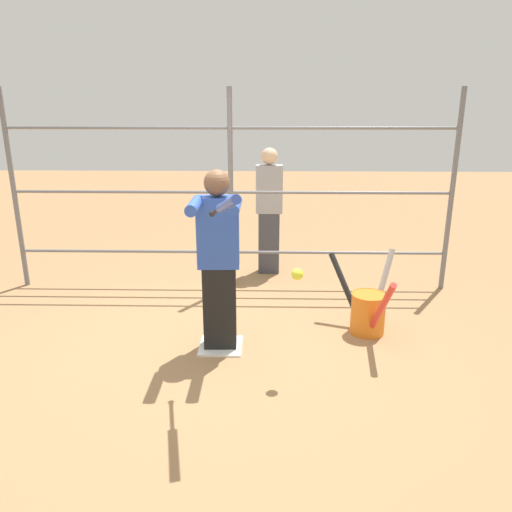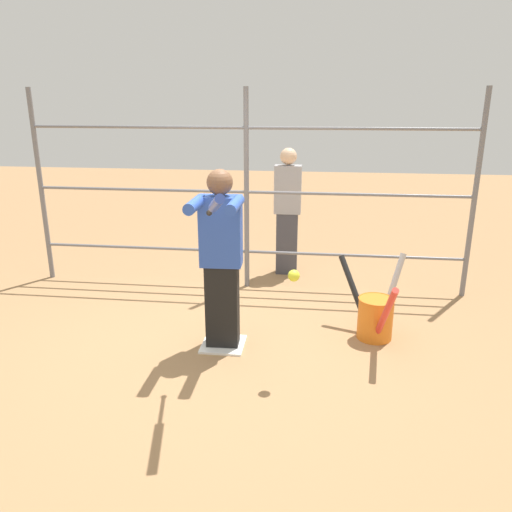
{
  "view_description": "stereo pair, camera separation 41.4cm",
  "coord_description": "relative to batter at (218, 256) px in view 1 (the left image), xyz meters",
  "views": [
    {
      "loc": [
        -0.43,
        4.24,
        2.25
      ],
      "look_at": [
        -0.34,
        0.19,
        0.97
      ],
      "focal_mm": 35.0,
      "sensor_mm": 36.0,
      "label": 1
    },
    {
      "loc": [
        -0.84,
        4.21,
        2.25
      ],
      "look_at": [
        -0.34,
        0.19,
        0.97
      ],
      "focal_mm": 35.0,
      "sensor_mm": 36.0,
      "label": 2
    }
  ],
  "objects": [
    {
      "name": "baseball_bat_swinging",
      "position": [
        -0.15,
        0.89,
        0.65
      ],
      "size": [
        0.3,
        0.8,
        0.32
      ],
      "color": "black"
    },
    {
      "name": "bat_bucket",
      "position": [
        -1.44,
        -0.36,
        -0.67
      ],
      "size": [
        0.67,
        1.09,
        0.81
      ],
      "color": "orange",
      "rests_on": "ground"
    },
    {
      "name": "ground_plane",
      "position": [
        0.0,
        -0.02,
        -0.91
      ],
      "size": [
        24.0,
        24.0,
        0.0
      ],
      "primitive_type": "plane",
      "color": "#9E754C"
    },
    {
      "name": "softball_in_flight",
      "position": [
        -0.68,
        0.45,
        -0.0
      ],
      "size": [
        0.1,
        0.1,
        0.1
      ],
      "color": "yellow"
    },
    {
      "name": "batter",
      "position": [
        0.0,
        0.0,
        0.0
      ],
      "size": [
        0.43,
        0.57,
        1.67
      ],
      "color": "black",
      "rests_on": "ground"
    },
    {
      "name": "home_plate",
      "position": [
        0.0,
        -0.02,
        -0.9
      ],
      "size": [
        0.4,
        0.4,
        0.02
      ],
      "color": "white",
      "rests_on": "ground"
    },
    {
      "name": "bystander_behind_fence",
      "position": [
        -0.46,
        -2.17,
        -0.04
      ],
      "size": [
        0.34,
        0.21,
        1.66
      ],
      "color": "#3F3F47",
      "rests_on": "ground"
    },
    {
      "name": "fence_backstop",
      "position": [
        0.0,
        -1.62,
        0.28
      ],
      "size": [
        5.25,
        0.06,
        2.38
      ],
      "color": "slate",
      "rests_on": "ground"
    }
  ]
}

